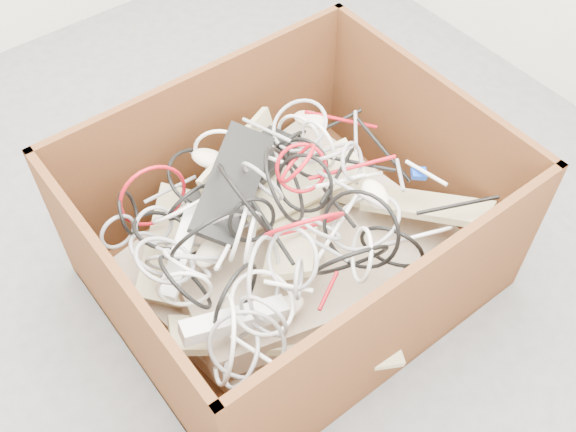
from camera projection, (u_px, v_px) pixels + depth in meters
ground at (239, 237)px, 2.37m from camera, size 3.00×3.00×0.00m
cardboard_box at (288, 252)px, 2.14m from camera, size 1.14×0.95×0.58m
keyboard_pile at (283, 218)px, 2.05m from camera, size 1.06×0.91×0.37m
mice_scatter at (301, 214)px, 1.98m from camera, size 0.68×0.75×0.21m
power_strip_left at (182, 251)px, 1.88m from camera, size 0.25×0.21×0.11m
power_strip_right at (234, 320)px, 1.77m from camera, size 0.30×0.13×0.10m
vga_plug at (419, 173)px, 2.06m from camera, size 0.06×0.06×0.03m
cable_tangle at (260, 227)px, 1.89m from camera, size 1.02×0.81×0.43m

